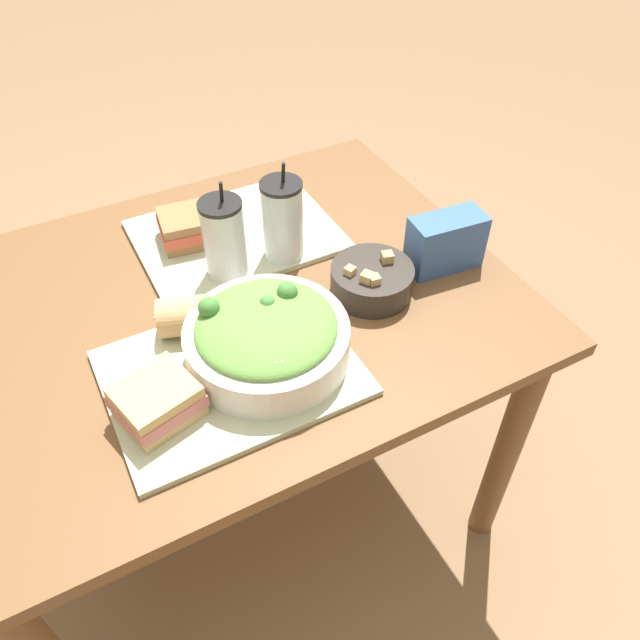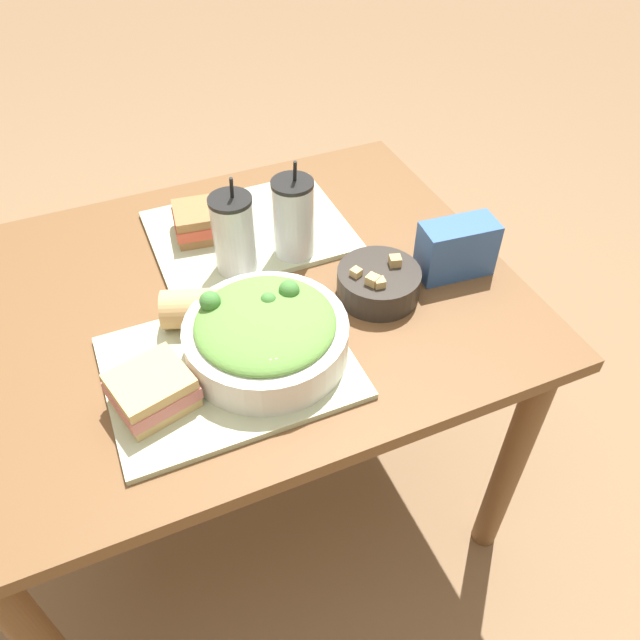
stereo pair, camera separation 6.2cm
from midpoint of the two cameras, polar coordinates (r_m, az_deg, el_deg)
name	(u,v)px [view 1 (the left image)]	position (r m, az deg, el deg)	size (l,w,h in m)	color
ground_plane	(253,491)	(1.79, -7.18, -15.28)	(12.00, 12.00, 0.00)	#846647
dining_table	(231,337)	(1.30, -9.52, -1.61)	(1.10, 0.86, 0.71)	brown
tray_near	(231,373)	(1.09, -9.76, -4.82)	(0.42, 0.32, 0.01)	#B2BC99
tray_far	(236,235)	(1.38, -8.99, 7.64)	(0.42, 0.32, 0.01)	#B2BC99
salad_bowl	(267,336)	(1.06, -6.56, -1.55)	(0.28, 0.28, 0.11)	white
soup_bowl	(372,279)	(1.21, 3.29, 3.70)	(0.16, 0.16, 0.08)	#2D2823
sandwich_near	(157,401)	(1.03, -16.39, -7.18)	(0.15, 0.14, 0.06)	tan
baguette_near	(199,315)	(1.14, -12.55, 0.43)	(0.16, 0.11, 0.07)	tan
sandwich_far	(191,226)	(1.36, -13.01, 8.30)	(0.14, 0.12, 0.06)	olive
drink_cup_dark	(224,241)	(1.23, -10.19, 7.13)	(0.08, 0.08, 0.21)	silver
drink_cup_red	(283,222)	(1.26, -4.87, 8.90)	(0.08, 0.08, 0.21)	silver
chip_bag	(446,242)	(1.28, 10.03, 6.99)	(0.16, 0.09, 0.11)	#335BA3
napkin_folded	(210,306)	(1.22, -11.49, 1.24)	(0.21, 0.19, 0.00)	silver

